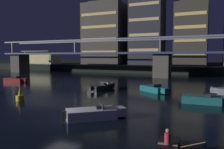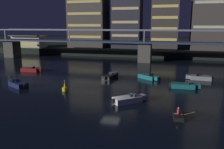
{
  "view_description": "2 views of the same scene",
  "coord_description": "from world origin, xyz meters",
  "px_view_note": "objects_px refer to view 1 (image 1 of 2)",
  "views": [
    {
      "loc": [
        10.97,
        -14.6,
        5.05
      ],
      "look_at": [
        -3.39,
        17.55,
        2.17
      ],
      "focal_mm": 36.34,
      "sensor_mm": 36.0,
      "label": 1
    },
    {
      "loc": [
        8.04,
        -30.07,
        10.61
      ],
      "look_at": [
        -2.62,
        10.91,
        1.75
      ],
      "focal_mm": 37.89,
      "sensor_mm": 36.0,
      "label": 2
    }
  ],
  "objects_px": {
    "dinghy_with_paddler": "(168,148)",
    "river_bridge": "(162,58)",
    "speedboat_mid_left": "(94,114)",
    "tower_west_low": "(105,34)",
    "speedboat_mid_right": "(203,100)",
    "tower_west_tall": "(147,28)",
    "waterfront_pavilion": "(43,58)",
    "speedboat_far_left": "(16,80)",
    "tower_central": "(191,35)",
    "speedboat_near_left": "(102,87)",
    "channel_buoy": "(20,96)",
    "speedboat_mid_center": "(154,89)"
  },
  "relations": [
    {
      "from": "tower_central",
      "to": "waterfront_pavilion",
      "type": "height_order",
      "value": "tower_central"
    },
    {
      "from": "tower_central",
      "to": "speedboat_mid_center",
      "type": "xyz_separation_m",
      "value": [
        -1.25,
        -41.01,
        -11.04
      ]
    },
    {
      "from": "tower_west_tall",
      "to": "dinghy_with_paddler",
      "type": "bearing_deg",
      "value": -73.67
    },
    {
      "from": "speedboat_far_left",
      "to": "channel_buoy",
      "type": "height_order",
      "value": "channel_buoy"
    },
    {
      "from": "tower_central",
      "to": "dinghy_with_paddler",
      "type": "relative_size",
      "value": 7.05
    },
    {
      "from": "tower_west_tall",
      "to": "tower_central",
      "type": "distance_m",
      "value": 14.29
    },
    {
      "from": "speedboat_mid_right",
      "to": "speedboat_far_left",
      "type": "height_order",
      "value": "same"
    },
    {
      "from": "speedboat_near_left",
      "to": "speedboat_mid_left",
      "type": "xyz_separation_m",
      "value": [
        6.41,
        -14.11,
        0.0
      ]
    },
    {
      "from": "tower_west_tall",
      "to": "waterfront_pavilion",
      "type": "xyz_separation_m",
      "value": [
        -37.01,
        -7.98,
        -9.76
      ]
    },
    {
      "from": "channel_buoy",
      "to": "dinghy_with_paddler",
      "type": "xyz_separation_m",
      "value": [
        17.89,
        -7.35,
        -0.2
      ]
    },
    {
      "from": "speedboat_mid_center",
      "to": "channel_buoy",
      "type": "relative_size",
      "value": 2.68
    },
    {
      "from": "tower_west_tall",
      "to": "channel_buoy",
      "type": "xyz_separation_m",
      "value": [
        0.29,
        -54.71,
        -13.73
      ]
    },
    {
      "from": "speedboat_far_left",
      "to": "speedboat_mid_right",
      "type": "bearing_deg",
      "value": -10.88
    },
    {
      "from": "tower_west_low",
      "to": "channel_buoy",
      "type": "relative_size",
      "value": 12.21
    },
    {
      "from": "speedboat_mid_center",
      "to": "channel_buoy",
      "type": "xyz_separation_m",
      "value": [
        -12.42,
        -12.44,
        0.06
      ]
    },
    {
      "from": "dinghy_with_paddler",
      "to": "speedboat_mid_left",
      "type": "bearing_deg",
      "value": 147.55
    },
    {
      "from": "tower_central",
      "to": "speedboat_near_left",
      "type": "bearing_deg",
      "value": -101.77
    },
    {
      "from": "speedboat_mid_center",
      "to": "speedboat_far_left",
      "type": "xyz_separation_m",
      "value": [
        -27.51,
        0.97,
        0.0
      ]
    },
    {
      "from": "tower_west_tall",
      "to": "dinghy_with_paddler",
      "type": "xyz_separation_m",
      "value": [
        18.19,
        -62.07,
        -13.93
      ]
    },
    {
      "from": "speedboat_mid_right",
      "to": "speedboat_near_left",
      "type": "bearing_deg",
      "value": 163.75
    },
    {
      "from": "speedboat_far_left",
      "to": "channel_buoy",
      "type": "relative_size",
      "value": 2.97
    },
    {
      "from": "tower_west_low",
      "to": "speedboat_mid_right",
      "type": "xyz_separation_m",
      "value": [
        34.26,
        -46.79,
        -12.38
      ]
    },
    {
      "from": "tower_west_tall",
      "to": "tower_central",
      "type": "xyz_separation_m",
      "value": [
        13.97,
        -1.26,
        -2.75
      ]
    },
    {
      "from": "waterfront_pavilion",
      "to": "speedboat_mid_left",
      "type": "distance_m",
      "value": 69.7
    },
    {
      "from": "speedboat_far_left",
      "to": "dinghy_with_paddler",
      "type": "relative_size",
      "value": 1.96
    },
    {
      "from": "tower_central",
      "to": "speedboat_mid_left",
      "type": "xyz_separation_m",
      "value": [
        -2.44,
        -56.57,
        -11.04
      ]
    },
    {
      "from": "tower_west_low",
      "to": "tower_central",
      "type": "bearing_deg",
      "value": -0.35
    },
    {
      "from": "speedboat_mid_right",
      "to": "speedboat_mid_left",
      "type": "bearing_deg",
      "value": -128.21
    },
    {
      "from": "tower_central",
      "to": "speedboat_mid_left",
      "type": "distance_m",
      "value": 57.69
    },
    {
      "from": "dinghy_with_paddler",
      "to": "speedboat_mid_right",
      "type": "bearing_deg",
      "value": 85.23
    },
    {
      "from": "river_bridge",
      "to": "speedboat_far_left",
      "type": "xyz_separation_m",
      "value": [
        -24.01,
        -21.41,
        -4.12
      ]
    },
    {
      "from": "river_bridge",
      "to": "speedboat_mid_left",
      "type": "height_order",
      "value": "river_bridge"
    },
    {
      "from": "channel_buoy",
      "to": "dinghy_with_paddler",
      "type": "distance_m",
      "value": 19.35
    },
    {
      "from": "speedboat_mid_left",
      "to": "dinghy_with_paddler",
      "type": "distance_m",
      "value": 7.89
    },
    {
      "from": "speedboat_near_left",
      "to": "speedboat_mid_center",
      "type": "xyz_separation_m",
      "value": [
        7.6,
        1.45,
        0.0
      ]
    },
    {
      "from": "tower_west_tall",
      "to": "dinghy_with_paddler",
      "type": "height_order",
      "value": "tower_west_tall"
    },
    {
      "from": "river_bridge",
      "to": "channel_buoy",
      "type": "height_order",
      "value": "river_bridge"
    },
    {
      "from": "river_bridge",
      "to": "speedboat_near_left",
      "type": "bearing_deg",
      "value": -99.75
    },
    {
      "from": "tower_west_low",
      "to": "waterfront_pavilion",
      "type": "xyz_separation_m",
      "value": [
        -22.12,
        -6.9,
        -8.36
      ]
    },
    {
      "from": "speedboat_mid_left",
      "to": "speedboat_mid_right",
      "type": "height_order",
      "value": "same"
    },
    {
      "from": "tower_central",
      "to": "speedboat_mid_right",
      "type": "bearing_deg",
      "value": -83.39
    },
    {
      "from": "dinghy_with_paddler",
      "to": "river_bridge",
      "type": "bearing_deg",
      "value": 102.0
    },
    {
      "from": "waterfront_pavilion",
      "to": "speedboat_far_left",
      "type": "xyz_separation_m",
      "value": [
        22.21,
        -33.33,
        -4.02
      ]
    },
    {
      "from": "waterfront_pavilion",
      "to": "speedboat_mid_left",
      "type": "bearing_deg",
      "value": -45.77
    },
    {
      "from": "tower_central",
      "to": "speedboat_near_left",
      "type": "relative_size",
      "value": 3.61
    },
    {
      "from": "speedboat_far_left",
      "to": "waterfront_pavilion",
      "type": "bearing_deg",
      "value": 123.68
    },
    {
      "from": "tower_central",
      "to": "speedboat_mid_right",
      "type": "xyz_separation_m",
      "value": [
        5.4,
        -46.61,
        -11.04
      ]
    },
    {
      "from": "tower_west_low",
      "to": "waterfront_pavilion",
      "type": "relative_size",
      "value": 1.73
    },
    {
      "from": "river_bridge",
      "to": "speedboat_far_left",
      "type": "bearing_deg",
      "value": -138.28
    },
    {
      "from": "waterfront_pavilion",
      "to": "speedboat_mid_left",
      "type": "height_order",
      "value": "waterfront_pavilion"
    }
  ]
}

